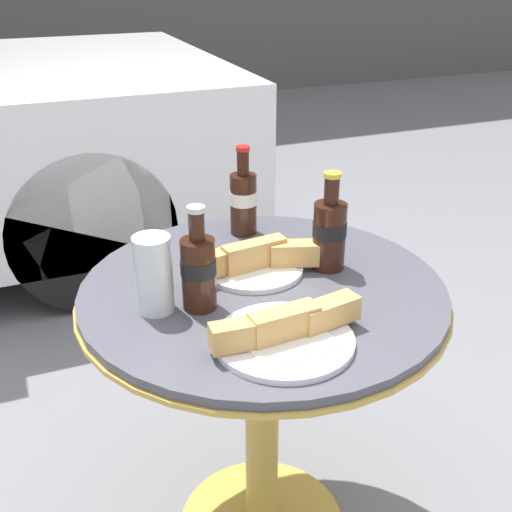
{
  "coord_description": "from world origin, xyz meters",
  "views": [
    {
      "loc": [
        -0.44,
        -1.07,
        1.32
      ],
      "look_at": [
        0.0,
        0.04,
        0.74
      ],
      "focal_mm": 45.0,
      "sensor_mm": 36.0,
      "label": 1
    }
  ],
  "objects_px": {
    "cola_bottle_left": "(243,200)",
    "lunch_plate_near": "(254,262)",
    "cola_bottle_right": "(198,269)",
    "cola_bottle_center": "(329,231)",
    "lunch_plate_far": "(286,332)",
    "drinking_glass": "(154,277)",
    "bistro_table": "(262,349)"
  },
  "relations": [
    {
      "from": "cola_bottle_left",
      "to": "lunch_plate_near",
      "type": "distance_m",
      "value": 0.22
    },
    {
      "from": "cola_bottle_right",
      "to": "cola_bottle_center",
      "type": "bearing_deg",
      "value": 11.03
    },
    {
      "from": "cola_bottle_center",
      "to": "lunch_plate_far",
      "type": "relative_size",
      "value": 0.75
    },
    {
      "from": "cola_bottle_left",
      "to": "cola_bottle_center",
      "type": "height_order",
      "value": "same"
    },
    {
      "from": "drinking_glass",
      "to": "lunch_plate_far",
      "type": "relative_size",
      "value": 0.53
    },
    {
      "from": "cola_bottle_right",
      "to": "lunch_plate_far",
      "type": "height_order",
      "value": "cola_bottle_right"
    },
    {
      "from": "bistro_table",
      "to": "drinking_glass",
      "type": "xyz_separation_m",
      "value": [
        -0.23,
        -0.01,
        0.23
      ]
    },
    {
      "from": "cola_bottle_left",
      "to": "cola_bottle_right",
      "type": "relative_size",
      "value": 1.04
    },
    {
      "from": "cola_bottle_left",
      "to": "drinking_glass",
      "type": "xyz_separation_m",
      "value": [
        -0.29,
        -0.28,
        -0.02
      ]
    },
    {
      "from": "lunch_plate_near",
      "to": "cola_bottle_right",
      "type": "bearing_deg",
      "value": -147.63
    },
    {
      "from": "cola_bottle_right",
      "to": "lunch_plate_far",
      "type": "bearing_deg",
      "value": -59.09
    },
    {
      "from": "bistro_table",
      "to": "cola_bottle_center",
      "type": "relative_size",
      "value": 3.56
    },
    {
      "from": "bistro_table",
      "to": "cola_bottle_center",
      "type": "distance_m",
      "value": 0.29
    },
    {
      "from": "lunch_plate_near",
      "to": "cola_bottle_center",
      "type": "bearing_deg",
      "value": -12.6
    },
    {
      "from": "lunch_plate_far",
      "to": "cola_bottle_center",
      "type": "bearing_deg",
      "value": 48.72
    },
    {
      "from": "cola_bottle_left",
      "to": "lunch_plate_far",
      "type": "distance_m",
      "value": 0.49
    },
    {
      "from": "bistro_table",
      "to": "cola_bottle_right",
      "type": "height_order",
      "value": "cola_bottle_right"
    },
    {
      "from": "cola_bottle_left",
      "to": "cola_bottle_center",
      "type": "xyz_separation_m",
      "value": [
        0.1,
        -0.24,
        -0.0
      ]
    },
    {
      "from": "bistro_table",
      "to": "lunch_plate_far",
      "type": "distance_m",
      "value": 0.28
    },
    {
      "from": "bistro_table",
      "to": "cola_bottle_left",
      "type": "height_order",
      "value": "cola_bottle_left"
    },
    {
      "from": "cola_bottle_right",
      "to": "lunch_plate_near",
      "type": "relative_size",
      "value": 0.69
    },
    {
      "from": "bistro_table",
      "to": "cola_bottle_right",
      "type": "distance_m",
      "value": 0.28
    },
    {
      "from": "bistro_table",
      "to": "lunch_plate_far",
      "type": "height_order",
      "value": "lunch_plate_far"
    },
    {
      "from": "bistro_table",
      "to": "cola_bottle_right",
      "type": "xyz_separation_m",
      "value": [
        -0.15,
        -0.04,
        0.24
      ]
    },
    {
      "from": "cola_bottle_left",
      "to": "drinking_glass",
      "type": "height_order",
      "value": "cola_bottle_left"
    },
    {
      "from": "cola_bottle_center",
      "to": "drinking_glass",
      "type": "relative_size",
      "value": 1.41
    },
    {
      "from": "cola_bottle_center",
      "to": "drinking_glass",
      "type": "xyz_separation_m",
      "value": [
        -0.39,
        -0.04,
        -0.02
      ]
    },
    {
      "from": "cola_bottle_right",
      "to": "drinking_glass",
      "type": "xyz_separation_m",
      "value": [
        -0.08,
        0.02,
        -0.01
      ]
    },
    {
      "from": "lunch_plate_near",
      "to": "lunch_plate_far",
      "type": "height_order",
      "value": "lunch_plate_near"
    },
    {
      "from": "lunch_plate_far",
      "to": "cola_bottle_right",
      "type": "bearing_deg",
      "value": 120.91
    },
    {
      "from": "bistro_table",
      "to": "cola_bottle_center",
      "type": "bearing_deg",
      "value": 8.51
    },
    {
      "from": "drinking_glass",
      "to": "lunch_plate_near",
      "type": "height_order",
      "value": "drinking_glass"
    }
  ]
}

